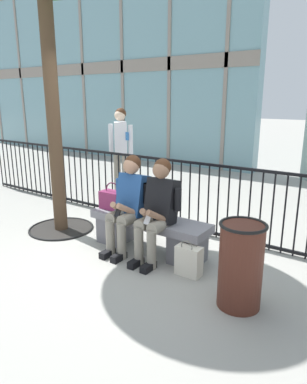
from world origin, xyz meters
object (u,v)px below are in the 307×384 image
Objects in this scene: seated_person_with_phone at (128,201)px; shopping_bag at (189,260)px; stone_bench at (149,230)px; bystander_at_railing at (121,147)px; seated_person_companion at (158,207)px; handbag_on_bench at (113,200)px; trash_can at (241,264)px.

shopping_bag is (0.95, -0.14, -0.48)m from seated_person_with_phone.
seated_person_with_phone is at bearing -149.66° from stone_bench.
stone_bench is at bearing -41.59° from bystander_at_railing.
seated_person_companion is 3.31× the size of handbag_on_bench.
seated_person_with_phone is at bearing 180.00° from seated_person_companion.
bystander_at_railing reaches higher than seated_person_companion.
seated_person_with_phone is 0.71× the size of bystander_at_railing.
handbag_on_bench is (-0.80, 0.12, -0.07)m from seated_person_companion.
stone_bench is 2.49m from bystander_at_railing.
handbag_on_bench is at bearing 165.84° from trash_can.
trash_can is at bearing -19.87° from shopping_bag.
stone_bench is 1.32× the size of seated_person_companion.
bystander_at_railing reaches higher than seated_person_with_phone.
shopping_bag is (1.31, -0.26, -0.41)m from handbag_on_bench.
handbag_on_bench is 2.05m from trash_can.
bystander_at_railing is (-2.51, 1.85, 0.83)m from shopping_bag.
seated_person_with_phone is 1.49× the size of trash_can.
seated_person_companion reaches higher than trash_can.
bystander_at_railing is at bearing 127.03° from handbag_on_bench.
handbag_on_bench is at bearing 171.56° from seated_person_companion.
seated_person_companion is (0.44, 0.00, 0.00)m from seated_person_with_phone.
trash_can is (0.67, -0.24, 0.25)m from shopping_bag.
bystander_at_railing reaches higher than shopping_bag.
stone_bench is 3.81× the size of shopping_bag.
seated_person_companion is 2.65m from bystander_at_railing.
seated_person_companion is 1.26m from trash_can.
handbag_on_bench is (-0.36, 0.12, -0.07)m from seated_person_with_phone.
trash_can is (3.18, -2.09, -0.58)m from bystander_at_railing.
shopping_bag is at bearing -20.12° from stone_bench.
trash_can is at bearing -14.16° from handbag_on_bench.
handbag_on_bench is 1.40m from shopping_bag.
stone_bench is at bearing 160.00° from trash_can.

